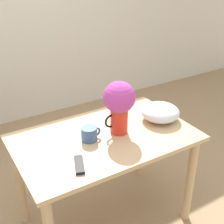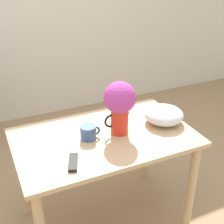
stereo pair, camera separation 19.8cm
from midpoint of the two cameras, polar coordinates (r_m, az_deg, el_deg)
name	(u,v)px [view 1 (the left image)]	position (r m, az deg, el deg)	size (l,w,h in m)	color
wall_back	(2,7)	(3.57, -21.13, 17.45)	(8.00, 0.05, 2.60)	silver
table	(105,151)	(2.11, -4.04, -7.24)	(1.17, 0.73, 0.74)	tan
flower_vase	(119,102)	(1.98, -1.53, 1.68)	(0.21, 0.21, 0.36)	red
coffee_mug	(89,134)	(1.99, -7.09, -4.08)	(0.14, 0.10, 0.09)	#385689
white_bowl	(160,112)	(2.22, 6.31, -0.09)	(0.27, 0.27, 0.12)	silver
remote_control	(79,165)	(1.79, -9.20, -9.59)	(0.10, 0.17, 0.02)	black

